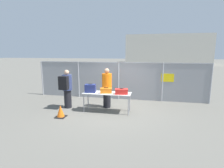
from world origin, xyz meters
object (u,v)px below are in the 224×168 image
(suitcase_orange, at_px, (106,91))
(security_worker_near, at_px, (107,87))
(utility_trailer, at_px, (135,82))
(traffic_cone, at_px, (61,112))
(suitcase_navy, at_px, (90,88))
(suitcase_red, at_px, (121,91))
(traveler_hooded, at_px, (67,87))
(inspection_table, at_px, (107,94))

(suitcase_orange, xyz_separation_m, security_worker_near, (-0.11, 0.62, -0.00))
(security_worker_near, distance_m, utility_trailer, 4.42)
(utility_trailer, bearing_deg, traffic_cone, -111.77)
(suitcase_navy, distance_m, traffic_cone, 1.48)
(suitcase_red, xyz_separation_m, security_worker_near, (-0.74, 0.64, 0.00))
(suitcase_orange, xyz_separation_m, traveler_hooded, (-1.79, 0.15, 0.03))
(suitcase_red, relative_size, traveler_hooded, 0.32)
(inspection_table, distance_m, suitcase_navy, 0.73)
(suitcase_navy, height_order, security_worker_near, security_worker_near)
(traveler_hooded, bearing_deg, suitcase_red, -4.27)
(suitcase_red, bearing_deg, utility_trailer, 88.12)
(suitcase_red, bearing_deg, inspection_table, 172.05)
(suitcase_orange, xyz_separation_m, traffic_cone, (-1.54, -0.92, -0.68))
(suitcase_navy, xyz_separation_m, traveler_hooded, (-1.12, 0.15, -0.04))
(inspection_table, distance_m, suitcase_red, 0.63)
(inspection_table, distance_m, traffic_cone, 1.92)
(suitcase_red, distance_m, traveler_hooded, 2.42)
(inspection_table, distance_m, suitcase_orange, 0.18)
(traffic_cone, bearing_deg, suitcase_orange, 30.79)
(suitcase_navy, xyz_separation_m, security_worker_near, (0.55, 0.61, -0.06))
(suitcase_navy, relative_size, suitcase_orange, 0.94)
(inspection_table, relative_size, suitcase_navy, 4.19)
(inspection_table, bearing_deg, suitcase_orange, -107.90)
(traffic_cone, bearing_deg, suitcase_navy, 46.60)
(suitcase_navy, bearing_deg, suitcase_orange, -0.73)
(traveler_hooded, bearing_deg, traffic_cone, -77.38)
(suitcase_orange, relative_size, suitcase_red, 0.91)
(suitcase_orange, distance_m, security_worker_near, 0.63)
(suitcase_orange, relative_size, traveler_hooded, 0.29)
(suitcase_orange, distance_m, utility_trailer, 5.00)
(inspection_table, bearing_deg, traveler_hooded, 177.09)
(inspection_table, bearing_deg, security_worker_near, 103.54)
(inspection_table, distance_m, traveler_hooded, 1.82)
(security_worker_near, xyz_separation_m, utility_trailer, (0.90, 4.30, -0.47))
(inspection_table, xyz_separation_m, utility_trailer, (0.77, 4.86, -0.30))
(traveler_hooded, distance_m, traffic_cone, 1.31)
(utility_trailer, relative_size, traffic_cone, 8.10)
(suitcase_orange, relative_size, security_worker_near, 0.28)
(inspection_table, height_order, traffic_cone, inspection_table)
(suitcase_red, distance_m, security_worker_near, 0.98)
(inspection_table, distance_m, security_worker_near, 0.60)
(suitcase_navy, bearing_deg, suitcase_red, -1.38)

